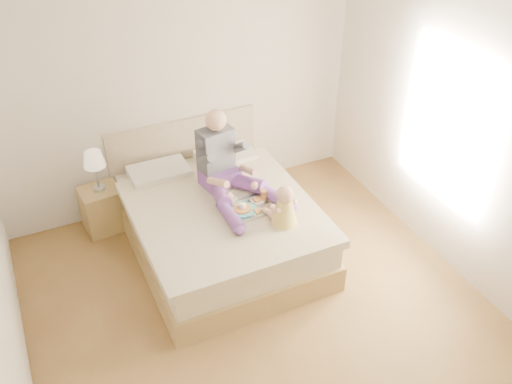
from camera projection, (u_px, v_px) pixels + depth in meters
name	position (u px, v px, depth m)	size (l,w,h in m)	color
room	(273.00, 174.00, 4.35)	(4.02, 4.22, 2.71)	brown
bed	(217.00, 221.00, 5.81)	(1.70, 2.18, 1.00)	olive
nightstand	(103.00, 209.00, 6.09)	(0.44, 0.40, 0.50)	olive
lamp	(94.00, 161.00, 5.75)	(0.22, 0.22, 0.46)	#ACB0B3
adult	(226.00, 168.00, 5.62)	(0.73, 1.08, 0.85)	#613482
tray	(250.00, 206.00, 5.48)	(0.46, 0.38, 0.13)	#ACB0B3
baby	(284.00, 208.00, 5.22)	(0.28, 0.36, 0.40)	gold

